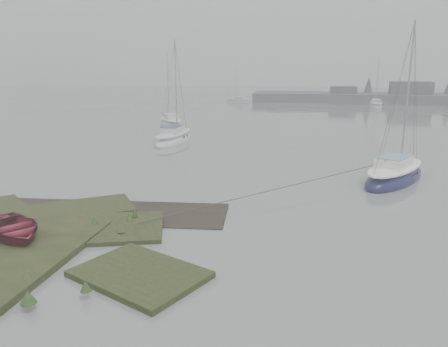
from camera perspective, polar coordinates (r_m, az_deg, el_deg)
ground at (r=41.79m, az=4.15°, el=6.00°), size 160.00×160.00×0.00m
sailboat_main at (r=24.14m, az=21.37°, el=-0.26°), size 4.69×6.28×8.57m
sailboat_white at (r=33.94m, az=-6.60°, el=4.51°), size 2.38×5.99×8.26m
sailboat_far_a at (r=43.41m, az=-6.95°, el=6.55°), size 4.33×5.44×7.52m
sailboat_far_b at (r=65.09m, az=19.21°, el=8.36°), size 1.97×5.38×7.50m
sailboat_far_c at (r=69.62m, az=1.91°, el=9.40°), size 4.40×1.93×6.01m
dinghy at (r=16.28m, az=-25.80°, el=-6.42°), size 3.68×3.54×0.62m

